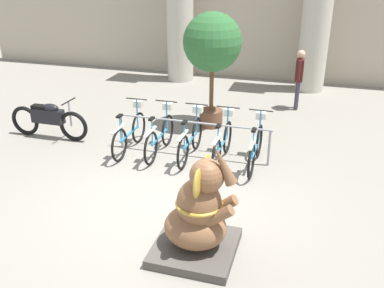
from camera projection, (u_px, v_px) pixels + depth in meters
ground_plane at (161, 203)px, 7.26m from camera, size 60.00×60.00×0.00m
column_right at (319, 2)px, 12.32m from camera, size 1.07×1.07×5.16m
bike_rack at (192, 129)px, 8.74m from camera, size 3.28×0.05×0.77m
bicycle_0 at (130, 132)px, 9.07m from camera, size 0.48×1.69×1.04m
bicycle_1 at (160, 135)px, 8.92m from camera, size 0.48×1.69×1.04m
bicycle_2 at (191, 139)px, 8.75m from camera, size 0.48×1.69×1.04m
bicycle_3 at (223, 143)px, 8.57m from camera, size 0.48×1.69×1.04m
bicycle_4 at (256, 147)px, 8.39m from camera, size 0.48×1.69×1.04m
elephant_statue at (198, 217)px, 5.83m from camera, size 1.13×1.13×1.73m
motorcycle at (49, 119)px, 9.68m from camera, size 1.96×0.55×0.94m
person_pedestrian at (299, 75)px, 11.33m from camera, size 0.21×0.47×1.60m
potted_tree at (212, 46)px, 9.78m from camera, size 1.36×1.36×2.72m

